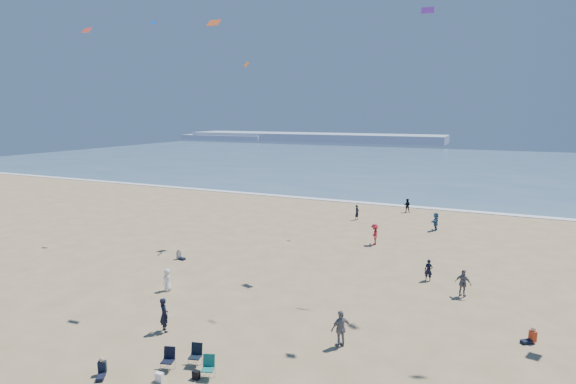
% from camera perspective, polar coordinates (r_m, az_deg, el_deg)
% --- Properties ---
extents(ocean, '(220.00, 100.00, 0.06)m').
position_cam_1_polar(ocean, '(106.89, 18.61, 3.28)').
color(ocean, '#476B84').
rests_on(ocean, ground).
extents(surf_line, '(220.00, 1.20, 0.08)m').
position_cam_1_polar(surf_line, '(57.86, 13.43, -1.66)').
color(surf_line, white).
rests_on(surf_line, ground).
extents(headland_far, '(110.00, 20.00, 3.20)m').
position_cam_1_polar(headland_far, '(194.27, 3.07, 6.97)').
color(headland_far, '#7A8EA8').
rests_on(headland_far, ground).
extents(headland_near, '(40.00, 14.00, 2.00)m').
position_cam_1_polar(headland_near, '(207.87, -7.85, 6.92)').
color(headland_near, '#7A8EA8').
rests_on(headland_near, ground).
extents(standing_flyers, '(28.23, 44.96, 1.94)m').
position_cam_1_polar(standing_flyers, '(32.69, 12.66, -9.01)').
color(standing_flyers, '#34628F').
rests_on(standing_flyers, ground).
extents(seated_group, '(25.47, 23.25, 0.84)m').
position_cam_1_polar(seated_group, '(21.38, -0.98, -20.81)').
color(seated_group, silver).
rests_on(seated_group, ground).
extents(chair_cluster, '(2.76, 1.53, 1.00)m').
position_cam_1_polar(chair_cluster, '(21.75, -12.34, -20.23)').
color(chair_cluster, black).
rests_on(chair_cluster, ground).
extents(white_tote, '(0.35, 0.20, 0.40)m').
position_cam_1_polar(white_tote, '(21.53, -16.01, -21.66)').
color(white_tote, white).
rests_on(white_tote, ground).
extents(black_backpack, '(0.30, 0.22, 0.38)m').
position_cam_1_polar(black_backpack, '(21.35, -11.60, -21.80)').
color(black_backpack, black).
rests_on(black_backpack, ground).
extents(kites_aloft, '(45.53, 41.55, 28.22)m').
position_cam_1_polar(kites_aloft, '(22.90, 26.76, 15.71)').
color(kites_aloft, red).
rests_on(kites_aloft, ground).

